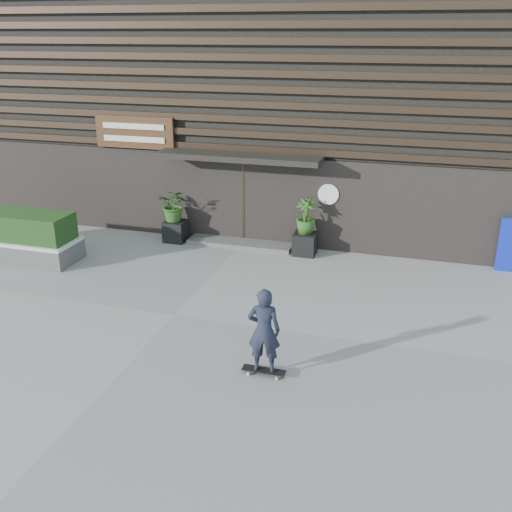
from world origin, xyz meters
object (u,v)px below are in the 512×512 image
(planter_pot_left, at_px, (176,231))
(planter_pot_right, at_px, (305,244))
(raised_bed, at_px, (16,248))
(skateboarder, at_px, (264,331))

(planter_pot_left, xyz_separation_m, planter_pot_right, (3.80, 0.00, 0.00))
(raised_bed, distance_m, skateboarder, 8.76)
(planter_pot_right, distance_m, raised_bed, 7.77)
(planter_pot_left, xyz_separation_m, skateboarder, (4.37, -6.08, 0.57))
(raised_bed, height_order, skateboarder, skateboarder)
(planter_pot_left, relative_size, skateboarder, 0.36)
(planter_pot_right, bearing_deg, raised_bed, -161.77)
(planter_pot_right, height_order, skateboarder, skateboarder)
(planter_pot_left, height_order, raised_bed, planter_pot_left)
(raised_bed, bearing_deg, planter_pot_left, 34.19)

